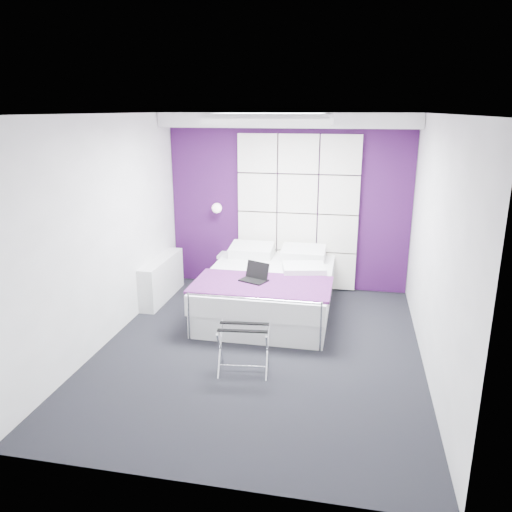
{
  "coord_description": "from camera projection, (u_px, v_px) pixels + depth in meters",
  "views": [
    {
      "loc": [
        0.98,
        -5.09,
        2.65
      ],
      "look_at": [
        -0.11,
        0.35,
        1.01
      ],
      "focal_mm": 35.0,
      "sensor_mm": 36.0,
      "label": 1
    }
  ],
  "objects": [
    {
      "name": "wall_lamp",
      "position": [
        218.0,
        208.0,
        7.51
      ],
      "size": [
        0.15,
        0.15,
        0.15
      ],
      "primitive_type": "sphere",
      "color": "white",
      "rests_on": "wall_back"
    },
    {
      "name": "nightstand",
      "position": [
        232.0,
        256.0,
        7.64
      ],
      "size": [
        0.4,
        0.31,
        0.04
      ],
      "primitive_type": "cube",
      "color": "white",
      "rests_on": "wall_back"
    },
    {
      "name": "radiator",
      "position": [
        162.0,
        279.0,
        7.18
      ],
      "size": [
        0.22,
        1.2,
        0.6
      ],
      "primitive_type": "cube",
      "color": "white",
      "rests_on": "floor"
    },
    {
      "name": "luggage_rack",
      "position": [
        244.0,
        349.0,
        5.18
      ],
      "size": [
        0.51,
        0.38,
        0.5
      ],
      "rotation": [
        0.0,
        0.0,
        0.11
      ],
      "color": "silver",
      "rests_on": "floor"
    },
    {
      "name": "wall_right",
      "position": [
        435.0,
        248.0,
        5.02
      ],
      "size": [
        0.0,
        4.4,
        4.4
      ],
      "primitive_type": "plane",
      "rotation": [
        1.57,
        0.0,
        -1.57
      ],
      "color": "silver",
      "rests_on": "floor"
    },
    {
      "name": "wall_back",
      "position": [
        288.0,
        203.0,
        7.42
      ],
      "size": [
        3.6,
        0.0,
        3.6
      ],
      "primitive_type": "plane",
      "rotation": [
        1.57,
        0.0,
        0.0
      ],
      "color": "silver",
      "rests_on": "floor"
    },
    {
      "name": "skylight",
      "position": [
        270.0,
        118.0,
        5.57
      ],
      "size": [
        1.36,
        0.86,
        0.12
      ],
      "primitive_type": null,
      "color": "white",
      "rests_on": "ceiling"
    },
    {
      "name": "wall_left",
      "position": [
        106.0,
        232.0,
        5.7
      ],
      "size": [
        0.0,
        4.4,
        4.4
      ],
      "primitive_type": "plane",
      "rotation": [
        1.57,
        0.0,
        1.57
      ],
      "color": "silver",
      "rests_on": "floor"
    },
    {
      "name": "ceiling",
      "position": [
        260.0,
        114.0,
        4.99
      ],
      "size": [
        4.4,
        4.4,
        0.0
      ],
      "primitive_type": "plane",
      "rotation": [
        3.14,
        0.0,
        0.0
      ],
      "color": "white",
      "rests_on": "wall_back"
    },
    {
      "name": "laptop",
      "position": [
        254.0,
        276.0,
        6.25
      ],
      "size": [
        0.32,
        0.23,
        0.23
      ],
      "rotation": [
        0.0,
        0.0,
        -0.4
      ],
      "color": "black",
      "rests_on": "bed"
    },
    {
      "name": "soffit",
      "position": [
        287.0,
        120.0,
        6.85
      ],
      "size": [
        3.58,
        0.5,
        0.2
      ],
      "primitive_type": "cube",
      "color": "white",
      "rests_on": "wall_back"
    },
    {
      "name": "floor",
      "position": [
        260.0,
        349.0,
        5.72
      ],
      "size": [
        4.4,
        4.4,
        0.0
      ],
      "primitive_type": "plane",
      "color": "black",
      "rests_on": "ground"
    },
    {
      "name": "headboard",
      "position": [
        297.0,
        213.0,
        7.38
      ],
      "size": [
        1.8,
        0.08,
        2.3
      ],
      "primitive_type": null,
      "color": "silver",
      "rests_on": "wall_back"
    },
    {
      "name": "accent_wall",
      "position": [
        288.0,
        203.0,
        7.42
      ],
      "size": [
        3.58,
        0.02,
        2.58
      ],
      "primitive_type": "cube",
      "color": "#360F41",
      "rests_on": "wall_back"
    },
    {
      "name": "bed",
      "position": [
        269.0,
        290.0,
        6.7
      ],
      "size": [
        1.71,
        2.06,
        0.72
      ],
      "color": "white",
      "rests_on": "floor"
    }
  ]
}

